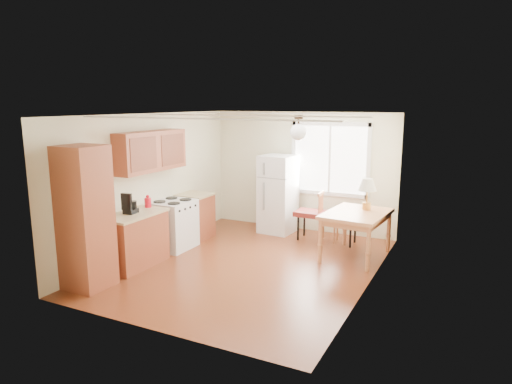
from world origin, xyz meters
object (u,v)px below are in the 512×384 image
Objects in this scene: refrigerator at (278,194)px; dining_table at (356,218)px; bench at (327,216)px; chair at (325,213)px.

dining_table is (1.87, -0.87, -0.10)m from refrigerator.
refrigerator is 1.19m from bench.
chair reaches higher than dining_table.
dining_table is (0.74, -0.66, 0.19)m from bench.
refrigerator is 1.12m from chair.
bench is at bearing -35.79° from chair.
bench is at bearing 143.71° from dining_table.
chair is (1.08, -0.18, -0.26)m from refrigerator.
chair is at bearing 148.54° from bench.
refrigerator is at bearing 166.53° from chair.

